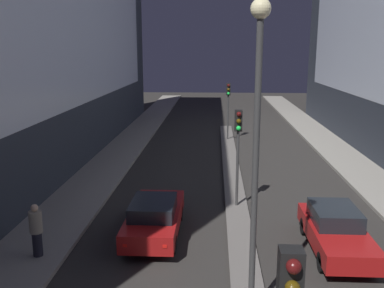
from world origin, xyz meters
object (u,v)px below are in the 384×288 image
Objects in this scene: traffic_light_far at (228,98)px; car_right_lane at (336,230)px; traffic_light_mid at (238,136)px; car_left_lane at (155,217)px; street_lamp at (257,118)px; pedestrian_on_left_sidewalk at (36,229)px.

traffic_light_far is 0.94× the size of car_right_lane.
traffic_light_mid is 5.06m from car_left_lane.
street_lamp is (0.00, -21.88, 2.03)m from traffic_light_far.
traffic_light_far is 2.35× the size of pedestrian_on_left_sidewalk.
car_left_lane is (-3.21, -17.16, -2.49)m from traffic_light_far.
traffic_light_far is 0.90× the size of car_left_lane.
traffic_light_mid is 14.14m from traffic_light_far.
pedestrian_on_left_sidewalk is at bearing 159.03° from street_lamp.
traffic_light_far reaches higher than car_left_lane.
pedestrian_on_left_sidewalk is (-6.82, -5.12, -2.15)m from traffic_light_mid.
car_right_lane is at bearing -50.65° from traffic_light_mid.
car_left_lane is at bearing 30.16° from pedestrian_on_left_sidewalk.
traffic_light_far is at bearing 70.50° from pedestrian_on_left_sidewalk.
car_left_lane is (-3.21, -3.02, -2.49)m from traffic_light_mid.
pedestrian_on_left_sidewalk is at bearing -109.50° from traffic_light_far.
traffic_light_far is at bearing 90.00° from traffic_light_mid.
traffic_light_far is 17.64m from car_left_lane.
street_lamp is 6.73m from car_right_lane.
car_left_lane is at bearing 124.25° from street_lamp.
traffic_light_far is (0.00, 14.14, 0.00)m from traffic_light_mid.
traffic_light_mid is at bearing 36.90° from pedestrian_on_left_sidewalk.
traffic_light_far is 18.51m from car_right_lane.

